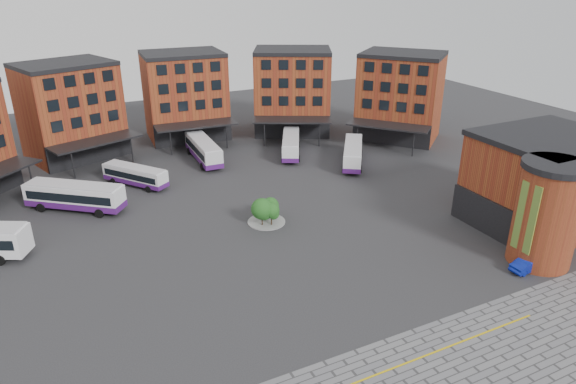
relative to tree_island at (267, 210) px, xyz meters
name	(u,v)px	position (x,y,z in m)	size (l,w,h in m)	color
ground	(298,277)	(-1.91, -11.62, -1.76)	(160.00, 160.00, 0.00)	#28282B
yellow_line	(407,363)	(0.09, -25.62, -1.73)	(26.00, 0.15, 0.02)	gold
main_building	(152,116)	(-6.68, 26.62, 5.47)	(94.14, 42.48, 14.60)	brown
east_building	(544,186)	(26.79, -14.68, 3.53)	(17.40, 15.40, 10.60)	brown
tree_island	(267,210)	(0.00, 0.00, 0.00)	(4.40, 4.40, 3.38)	gray
bus_b	(75,196)	(-19.42, 13.70, 0.10)	(11.32, 9.68, 3.43)	white
bus_c	(135,175)	(-11.34, 18.41, -0.28)	(7.59, 9.15, 2.74)	white
bus_d	(203,149)	(-0.01, 23.88, 0.05)	(3.27, 11.92, 3.34)	silver
bus_e	(291,144)	(13.36, 20.63, -0.06)	(7.40, 11.07, 3.14)	white
bus_f	(353,153)	(19.76, 12.55, -0.05)	(8.41, 10.70, 3.15)	white
blue_car	(528,265)	(18.79, -20.43, -1.11)	(1.38, 3.95, 1.30)	#0B1C98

